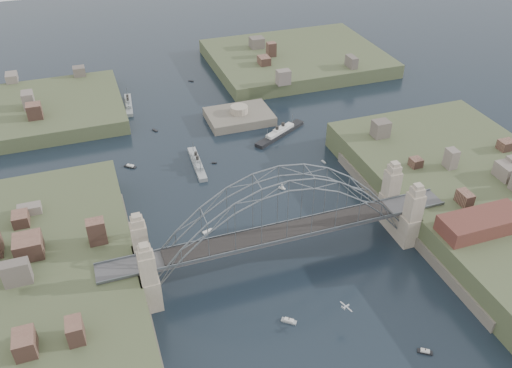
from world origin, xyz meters
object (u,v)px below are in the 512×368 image
at_px(wharf_shed, 482,223).
at_px(ocean_liner, 280,133).
at_px(bridge, 282,218).
at_px(naval_cruiser_near, 197,163).
at_px(naval_cruiser_far, 129,104).
at_px(fort_island, 239,121).

height_order(wharf_shed, ocean_liner, wharf_shed).
bearing_deg(bridge, naval_cruiser_near, 100.78).
bearing_deg(ocean_liner, naval_cruiser_near, -163.28).
bearing_deg(bridge, naval_cruiser_far, 103.70).
xyz_separation_m(fort_island, naval_cruiser_far, (-34.73, 23.25, 1.23)).
relative_size(bridge, fort_island, 3.82).
relative_size(bridge, wharf_shed, 4.20).
relative_size(wharf_shed, naval_cruiser_near, 1.08).
height_order(bridge, naval_cruiser_far, bridge).
bearing_deg(fort_island, wharf_shed, -69.15).
bearing_deg(naval_cruiser_far, naval_cruiser_near, -73.46).
xyz_separation_m(wharf_shed, ocean_liner, (-22.49, 69.72, -9.16)).
xyz_separation_m(bridge, fort_island, (12.00, 70.00, -12.66)).
bearing_deg(bridge, fort_island, 80.27).
bearing_deg(fort_island, naval_cruiser_far, 146.20).
distance_m(fort_island, ocean_liner, 17.20).
height_order(naval_cruiser_near, naval_cruiser_far, naval_cruiser_far).
xyz_separation_m(bridge, naval_cruiser_near, (-8.87, 46.59, -11.47)).
distance_m(bridge, naval_cruiser_near, 48.80).
height_order(naval_cruiser_far, ocean_liner, naval_cruiser_far).
xyz_separation_m(bridge, ocean_liner, (21.51, 55.72, -11.48)).
height_order(fort_island, naval_cruiser_far, fort_island).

